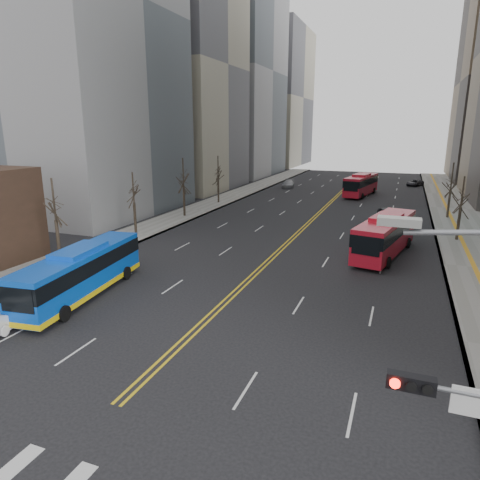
{
  "coord_description": "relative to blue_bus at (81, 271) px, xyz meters",
  "views": [
    {
      "loc": [
        10.42,
        -7.64,
        11.26
      ],
      "look_at": [
        1.5,
        15.61,
        4.71
      ],
      "focal_mm": 32.0,
      "sensor_mm": 36.0,
      "label": 1
    }
  ],
  "objects": [
    {
      "name": "blue_bus",
      "position": [
        0.0,
        0.0,
        0.0
      ],
      "size": [
        3.97,
        12.11,
        3.47
      ],
      "color": "blue",
      "rests_on": "ground"
    },
    {
      "name": "sidewalk_left",
      "position": [
        -6.94,
        30.77,
        -1.74
      ],
      "size": [
        5.0,
        130.0,
        0.15
      ],
      "primitive_type": "cube",
      "color": "gray",
      "rests_on": "ground"
    },
    {
      "name": "street_trees",
      "position": [
        2.38,
        20.32,
        3.06
      ],
      "size": [
        35.2,
        47.2,
        7.6
      ],
      "color": "black",
      "rests_on": "ground"
    },
    {
      "name": "car_dark_far",
      "position": [
        22.06,
        70.24,
        -1.2
      ],
      "size": [
        3.69,
        4.9,
        1.24
      ],
      "primitive_type": "imported",
      "rotation": [
        0.0,
        0.0,
        -0.42
      ],
      "color": "black",
      "rests_on": "ground"
    },
    {
      "name": "car_silver",
      "position": [
        -0.99,
        59.15,
        -1.09
      ],
      "size": [
        2.85,
        5.3,
        1.46
      ],
      "primitive_type": "imported",
      "rotation": [
        0.0,
        0.0,
        0.17
      ],
      "color": "#95959A",
      "rests_on": "ground"
    },
    {
      "name": "red_bus_far",
      "position": [
        13.2,
        53.45,
        0.25
      ],
      "size": [
        4.74,
        12.09,
        3.73
      ],
      "color": "#B11223",
      "rests_on": "ground"
    },
    {
      "name": "car_dark_mid",
      "position": [
        18.13,
        35.22,
        -1.17
      ],
      "size": [
        2.52,
        4.08,
        1.29
      ],
      "primitive_type": "imported",
      "rotation": [
        0.0,
        0.0,
        0.28
      ],
      "color": "black",
      "rests_on": "ground"
    },
    {
      "name": "red_bus_near",
      "position": [
        18.83,
        17.77,
        0.23
      ],
      "size": [
        5.06,
        11.97,
        3.69
      ],
      "color": "#B11223",
      "rests_on": "ground"
    },
    {
      "name": "office_towers",
      "position": [
        9.68,
        54.28,
        22.11
      ],
      "size": [
        83.0,
        134.0,
        58.0
      ],
      "color": "gray",
      "rests_on": "ground"
    },
    {
      "name": "sidewalk_right",
      "position": [
        27.06,
        30.77,
        -1.74
      ],
      "size": [
        7.0,
        130.0,
        0.15
      ],
      "primitive_type": "cube",
      "color": "gray",
      "rests_on": "ground"
    },
    {
      "name": "centerline",
      "position": [
        9.56,
        40.77,
        -1.81
      ],
      "size": [
        0.55,
        100.0,
        0.01
      ],
      "color": "gold",
      "rests_on": "ground"
    }
  ]
}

